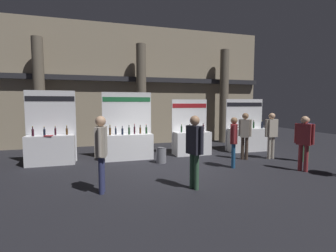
% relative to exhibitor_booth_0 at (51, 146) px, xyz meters
% --- Properties ---
extents(ground_plane, '(27.53, 27.53, 0.00)m').
position_rel_exhibitor_booth_0_xyz_m(ground_plane, '(3.76, -1.64, -0.64)').
color(ground_plane, black).
extents(hall_colonnade, '(13.77, 1.16, 6.09)m').
position_rel_exhibitor_booth_0_xyz_m(hall_colonnade, '(3.76, 3.51, 2.34)').
color(hall_colonnade, gray).
rests_on(hall_colonnade, ground_plane).
extents(exhibitor_booth_0, '(1.67, 0.69, 2.59)m').
position_rel_exhibitor_booth_0_xyz_m(exhibitor_booth_0, '(0.00, 0.00, 0.00)').
color(exhibitor_booth_0, white).
rests_on(exhibitor_booth_0, ground_plane).
extents(exhibitor_booth_1, '(1.90, 0.66, 2.56)m').
position_rel_exhibitor_booth_0_xyz_m(exhibitor_booth_1, '(2.72, 0.05, -0.02)').
color(exhibitor_booth_1, white).
rests_on(exhibitor_booth_1, ground_plane).
extents(exhibitor_booth_2, '(1.57, 0.66, 2.30)m').
position_rel_exhibitor_booth_0_xyz_m(exhibitor_booth_2, '(5.36, 0.14, -0.06)').
color(exhibitor_booth_2, white).
rests_on(exhibitor_booth_2, ground_plane).
extents(exhibitor_booth_3, '(1.87, 0.66, 2.33)m').
position_rel_exhibitor_booth_0_xyz_m(exhibitor_booth_3, '(8.07, 0.19, -0.03)').
color(exhibitor_booth_3, white).
rests_on(exhibitor_booth_3, ground_plane).
extents(trash_bin, '(0.36, 0.36, 0.57)m').
position_rel_exhibitor_booth_0_xyz_m(trash_bin, '(3.74, -0.93, -0.35)').
color(trash_bin, slate).
rests_on(trash_bin, ground_plane).
extents(visitor_0, '(0.38, 0.52, 1.74)m').
position_rel_exhibitor_booth_0_xyz_m(visitor_0, '(7.72, -3.29, 0.40)').
color(visitor_0, maroon).
rests_on(visitor_0, ground_plane).
extents(visitor_1, '(0.36, 0.46, 1.68)m').
position_rel_exhibitor_booth_0_xyz_m(visitor_1, '(5.86, -2.26, 0.35)').
color(visitor_1, navy).
rests_on(visitor_1, ground_plane).
extents(visitor_3, '(0.40, 0.38, 1.77)m').
position_rel_exhibitor_booth_0_xyz_m(visitor_3, '(6.92, -1.31, 0.41)').
color(visitor_3, '#47382D').
rests_on(visitor_3, ground_plane).
extents(visitor_5, '(0.59, 0.28, 1.77)m').
position_rel_exhibitor_booth_0_xyz_m(visitor_5, '(7.98, -1.48, 0.43)').
color(visitor_5, '#ADA393').
rests_on(visitor_5, ground_plane).
extents(visitor_6, '(0.34, 0.55, 1.83)m').
position_rel_exhibitor_booth_0_xyz_m(visitor_6, '(3.81, -3.83, 0.47)').
color(visitor_6, '#33563D').
rests_on(visitor_6, ground_plane).
extents(visitor_7, '(0.31, 0.57, 1.83)m').
position_rel_exhibitor_booth_0_xyz_m(visitor_7, '(1.60, -3.46, 0.48)').
color(visitor_7, navy).
rests_on(visitor_7, ground_plane).
extents(visitor_8, '(0.46, 0.37, 1.64)m').
position_rel_exhibitor_booth_0_xyz_m(visitor_8, '(8.81, -2.28, 0.33)').
color(visitor_8, '#33563D').
rests_on(visitor_8, ground_plane).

